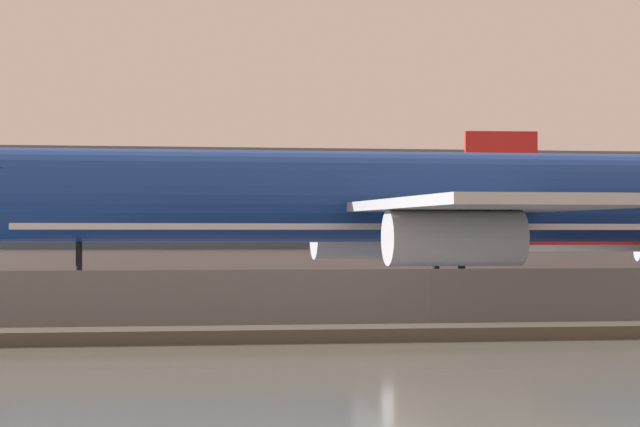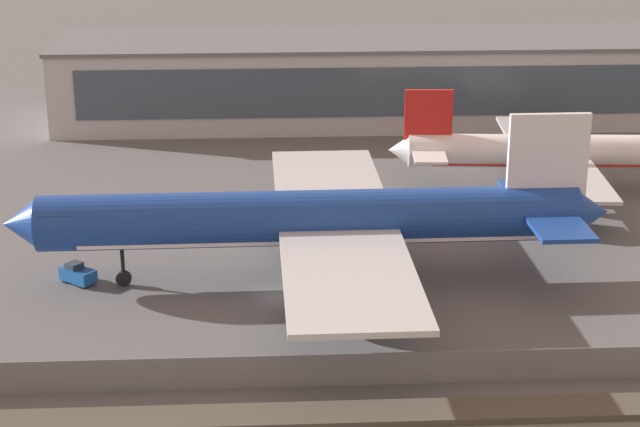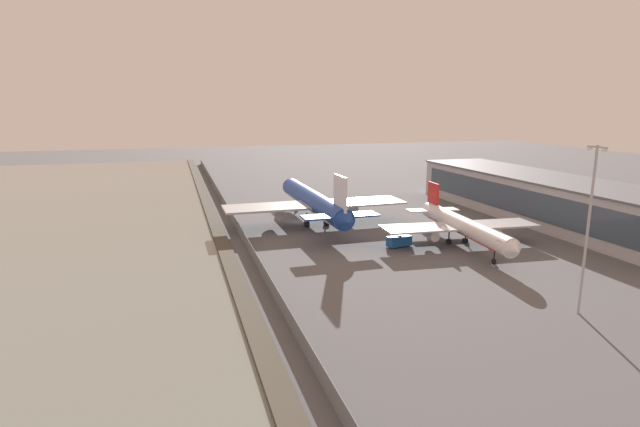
% 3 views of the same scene
% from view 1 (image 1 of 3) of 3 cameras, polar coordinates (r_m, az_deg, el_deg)
% --- Properties ---
extents(ground_plane, '(500.00, 500.00, 0.00)m').
position_cam_1_polar(ground_plane, '(76.51, 1.18, -3.70)').
color(ground_plane, '#565659').
extents(shoreline_seawall, '(320.00, 3.00, 0.50)m').
position_cam_1_polar(shoreline_seawall, '(56.58, 5.29, -4.47)').
color(shoreline_seawall, '#474238').
rests_on(shoreline_seawall, ground).
extents(perimeter_fence, '(280.00, 0.10, 2.50)m').
position_cam_1_polar(perimeter_fence, '(60.87, 4.16, -3.27)').
color(perimeter_fence, slate).
rests_on(perimeter_fence, ground).
extents(cargo_jet_blue, '(52.20, 44.65, 14.85)m').
position_cam_1_polar(cargo_jet_blue, '(80.39, 3.17, 0.48)').
color(cargo_jet_blue, '#193D93').
rests_on(cargo_jet_blue, ground).
extents(terminal_building, '(91.42, 20.88, 11.23)m').
position_cam_1_polar(terminal_building, '(140.34, 2.83, -0.09)').
color(terminal_building, '#B2B2B7').
rests_on(terminal_building, ground).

